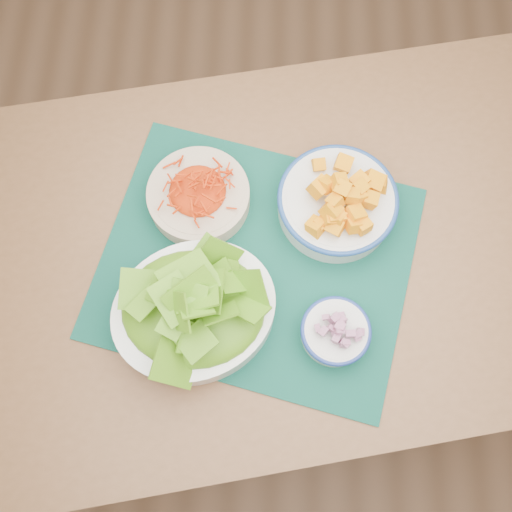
{
  "coord_description": "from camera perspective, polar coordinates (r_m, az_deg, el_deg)",
  "views": [
    {
      "loc": [
        -0.35,
        -0.26,
        1.79
      ],
      "look_at": [
        -0.36,
        0.07,
        0.78
      ],
      "focal_mm": 40.0,
      "sensor_mm": 36.0,
      "label": 1
    }
  ],
  "objects": [
    {
      "name": "lettuce_bowl",
      "position": [
        1.0,
        -6.31,
        -5.14
      ],
      "size": [
        0.37,
        0.35,
        0.15
      ],
      "rotation": [
        0.0,
        0.0,
        0.41
      ],
      "color": "white",
      "rests_on": "placemat"
    },
    {
      "name": "table",
      "position": [
        1.2,
        3.8,
        -0.25
      ],
      "size": [
        1.35,
        1.03,
        0.75
      ],
      "rotation": [
        0.0,
        0.0,
        0.2
      ],
      "color": "brown",
      "rests_on": "ground"
    },
    {
      "name": "placemat",
      "position": [
        1.09,
        0.0,
        -0.54
      ],
      "size": [
        0.67,
        0.6,
        0.0
      ],
      "primitive_type": "cube",
      "rotation": [
        0.0,
        0.0,
        -0.25
      ],
      "color": "#063027",
      "rests_on": "table"
    },
    {
      "name": "squash_bowl",
      "position": [
        1.09,
        8.21,
        5.67
      ],
      "size": [
        0.24,
        0.24,
        0.11
      ],
      "rotation": [
        0.0,
        0.0,
        -0.09
      ],
      "color": "silver",
      "rests_on": "placemat"
    },
    {
      "name": "ground",
      "position": [
        1.84,
        11.41,
        -10.31
      ],
      "size": [
        4.0,
        4.0,
        0.0
      ],
      "primitive_type": "plane",
      "color": "#966948",
      "rests_on": "ground"
    },
    {
      "name": "onion_bowl",
      "position": [
        1.03,
        7.97,
        -7.46
      ],
      "size": [
        0.13,
        0.13,
        0.07
      ],
      "rotation": [
        0.0,
        0.0,
        0.02
      ],
      "color": "silver",
      "rests_on": "placemat"
    },
    {
      "name": "carrot_bowl",
      "position": [
        1.11,
        -5.8,
        6.2
      ],
      "size": [
        0.25,
        0.25,
        0.08
      ],
      "rotation": [
        0.0,
        0.0,
        0.34
      ],
      "color": "beige",
      "rests_on": "placemat"
    }
  ]
}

